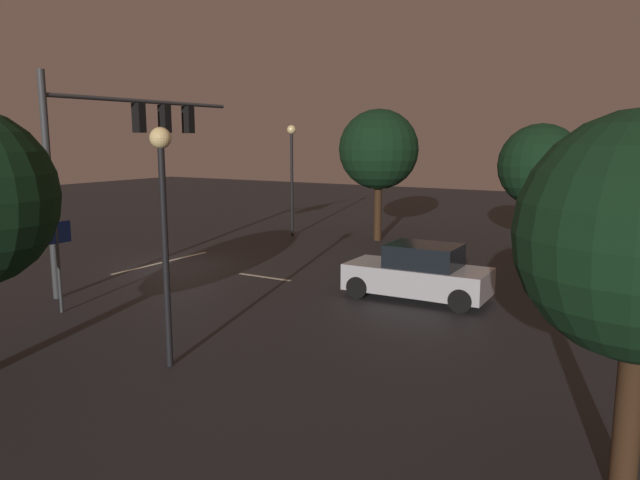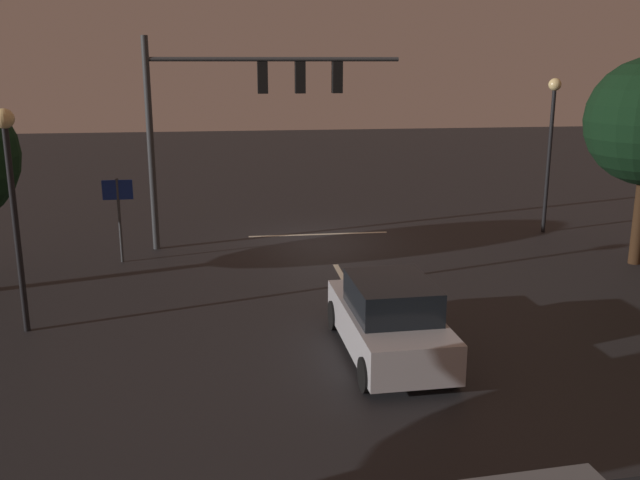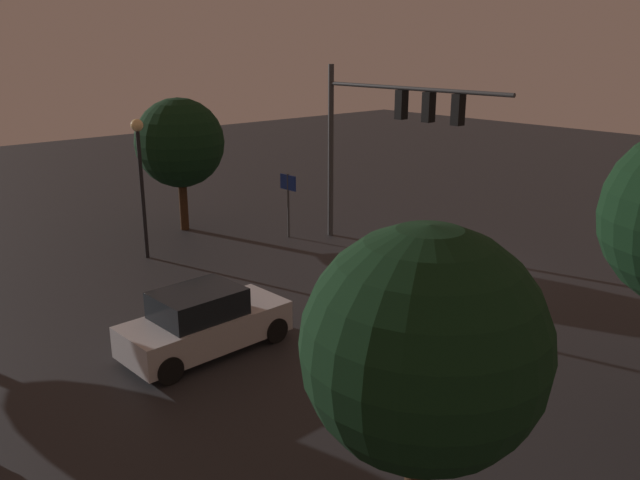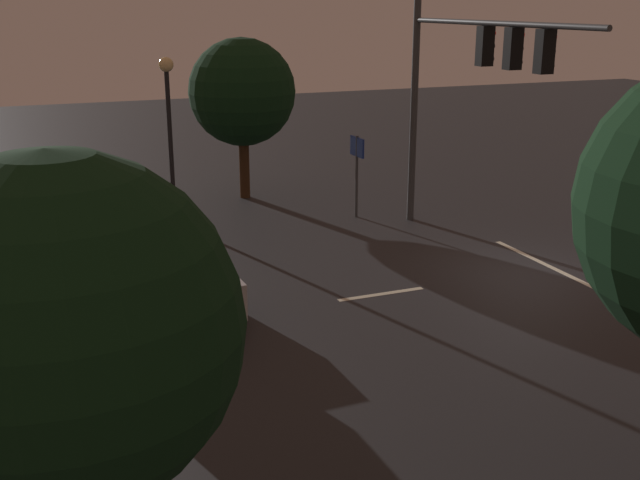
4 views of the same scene
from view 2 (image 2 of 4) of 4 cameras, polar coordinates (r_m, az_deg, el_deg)
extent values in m
plane|color=#232326|center=(24.13, 0.18, -0.09)|extent=(80.00, 80.00, 0.00)
cylinder|color=#383A3D|center=(23.17, -13.66, 7.48)|extent=(0.22, 0.22, 6.82)
cylinder|color=#383A3D|center=(22.97, -3.71, 14.52)|extent=(8.05, 0.14, 0.14)
cube|color=black|center=(22.95, -4.71, 13.08)|extent=(0.32, 0.36, 1.00)
sphere|color=red|center=(23.13, -4.76, 13.88)|extent=(0.20, 0.20, 0.20)
sphere|color=black|center=(23.14, -4.74, 13.09)|extent=(0.20, 0.20, 0.20)
sphere|color=black|center=(23.15, -4.72, 12.30)|extent=(0.20, 0.20, 0.20)
cube|color=black|center=(23.05, -1.63, 13.13)|extent=(0.32, 0.36, 1.00)
sphere|color=red|center=(23.23, -1.69, 13.93)|extent=(0.20, 0.20, 0.20)
sphere|color=black|center=(23.24, -1.69, 13.14)|extent=(0.20, 0.20, 0.20)
sphere|color=black|center=(23.25, -1.68, 12.35)|extent=(0.20, 0.20, 0.20)
cube|color=black|center=(23.21, 1.41, 13.14)|extent=(0.32, 0.36, 1.00)
sphere|color=red|center=(23.39, 1.34, 13.93)|extent=(0.20, 0.20, 0.20)
sphere|color=black|center=(23.40, 1.33, 13.15)|extent=(0.20, 0.20, 0.20)
sphere|color=black|center=(23.41, 1.33, 12.37)|extent=(0.20, 0.20, 0.20)
cube|color=beige|center=(20.33, 1.76, -2.88)|extent=(0.16, 2.20, 0.01)
cube|color=beige|center=(14.82, 5.66, -9.71)|extent=(0.16, 2.20, 0.01)
cube|color=beige|center=(25.06, -0.13, 0.47)|extent=(5.00, 0.16, 0.01)
cube|color=#B7B7BC|center=(14.85, 5.60, -7.08)|extent=(1.93, 4.35, 0.80)
cube|color=black|center=(14.41, 5.88, -4.63)|extent=(1.66, 2.15, 0.68)
cylinder|color=black|center=(16.22, 1.21, -6.17)|extent=(0.24, 0.69, 0.68)
cylinder|color=black|center=(16.60, 6.95, -5.79)|extent=(0.24, 0.69, 0.68)
cylinder|color=black|center=(13.34, 3.84, -10.93)|extent=(0.24, 0.69, 0.68)
cylinder|color=black|center=(13.80, 10.75, -10.26)|extent=(0.24, 0.69, 0.68)
sphere|color=#F9EFC6|center=(16.63, 1.53, -4.45)|extent=(0.20, 0.20, 0.20)
sphere|color=#F9EFC6|center=(16.92, 5.87, -4.19)|extent=(0.20, 0.20, 0.20)
cylinder|color=black|center=(26.25, 18.16, 6.03)|extent=(0.14, 0.14, 5.08)
sphere|color=#F9D88C|center=(26.03, 18.64, 11.95)|extent=(0.44, 0.44, 0.44)
cylinder|color=black|center=(16.95, -23.54, 0.56)|extent=(0.14, 0.14, 4.67)
sphere|color=#F9D88C|center=(16.58, -24.41, 9.02)|extent=(0.44, 0.44, 0.44)
cylinder|color=#383A3D|center=(22.19, -16.04, 1.53)|extent=(0.09, 0.09, 2.62)
cube|color=navy|center=(22.01, -16.21, 3.96)|extent=(0.90, 0.07, 0.60)
cylinder|color=#382314|center=(23.24, 24.62, 1.72)|extent=(0.36, 0.36, 2.93)
camera|label=1|loc=(15.26, -71.23, 0.09)|focal=34.09mm
camera|label=3|loc=(17.58, 65.92, 11.24)|focal=36.61mm
camera|label=4|loc=(21.81, 51.74, 10.57)|focal=43.41mm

